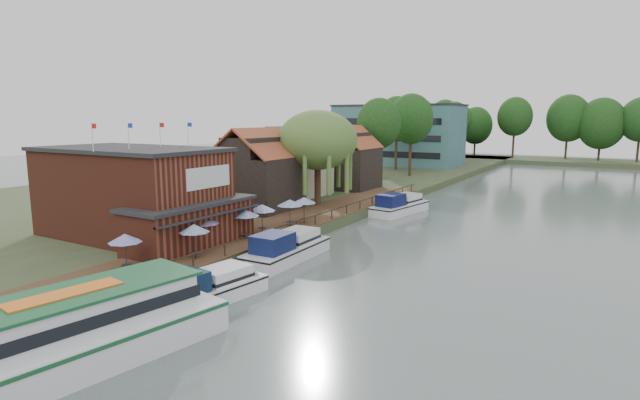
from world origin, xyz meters
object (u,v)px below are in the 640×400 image
Objects in this scene: hotel_block at (398,135)px; umbrella_5 at (290,213)px; umbrella_2 at (204,232)px; tour_boat at (49,337)px; pub at (148,194)px; cruiser_2 at (400,203)px; umbrella_3 at (245,224)px; cruiser_0 at (206,285)px; umbrella_0 at (126,252)px; cottage_b at (287,161)px; umbrella_4 at (262,218)px; umbrella_6 at (304,210)px; cottage_a at (256,169)px; cruiser_1 at (287,244)px; umbrella_1 at (195,241)px; willow at (318,158)px; cottage_c at (349,157)px; swan at (143,321)px.

umbrella_5 is at bearing -76.25° from hotel_block.
umbrella_2 reaches higher than tour_boat.
pub reaches higher than cruiser_2.
umbrella_3 is 11.07m from cruiser_0.
pub is 9.14m from umbrella_0.
pub is 13.75m from cruiser_0.
cottage_b reaches higher than umbrella_4.
umbrella_2 is at bearing -97.41° from umbrella_6.
pub is at bearing -83.57° from hotel_block.
cottage_a reaches higher than pub.
umbrella_4 is 0.15× the size of tour_boat.
pub reaches higher than tour_boat.
umbrella_3 is 1.00× the size of umbrella_6.
cruiser_1 is (4.81, 3.68, -1.10)m from umbrella_2.
hotel_block is at bearing 101.80° from umbrella_1.
hotel_block is 2.44× the size of willow.
willow reaches higher than cottage_c.
pub is at bearing -99.93° from willow.
umbrella_0 is 4.55m from umbrella_1.
swan is (15.28, -35.19, -5.03)m from cottage_b.
umbrella_1 reaches higher than cruiser_1.
pub is at bearing -90.00° from cottage_c.
swan is (4.57, -13.84, -2.07)m from umbrella_3.
cottage_b is at bearing 124.65° from cruiser_0.
umbrella_3 is at bearing -95.37° from umbrella_6.
cottage_b is 0.98× the size of cruiser_2.
umbrella_3 is 0.26× the size of cruiser_0.
cruiser_2 is at bearing 78.84° from umbrella_2.
willow reaches higher than umbrella_5.
cottage_b is 4.04× the size of umbrella_2.
cottage_b is 0.98× the size of cruiser_1.
cruiser_0 is 9.45m from tour_boat.
pub is 25.33m from cottage_b.
cruiser_2 is (4.26, 21.69, -1.10)m from umbrella_3.
cruiser_2 is (10.98, -8.66, -4.06)m from cottage_c.
umbrella_0 is 1.00× the size of umbrella_5.
hotel_block reaches higher than umbrella_0.
hotel_block is at bearing 104.00° from cruiser_1.
cottage_b is at bearing -113.96° from cottage_c.
cottage_c is at bearing 106.03° from umbrella_5.
umbrella_5 is at bearing -100.89° from umbrella_6.
umbrella_2 is at bearing -68.38° from cottage_b.
umbrella_3 is at bearing -63.34° from cottage_b.
umbrella_1 is at bearing -120.99° from cruiser_1.
umbrella_2 is (0.23, 6.61, 0.00)m from umbrella_0.
umbrella_2 is at bearing -83.05° from willow.
umbrella_5 is 0.15× the size of tour_boat.
umbrella_6 is 8.38m from cruiser_1.
cottage_b is 15.52m from cruiser_2.
cruiser_0 is at bearing -66.56° from umbrella_4.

